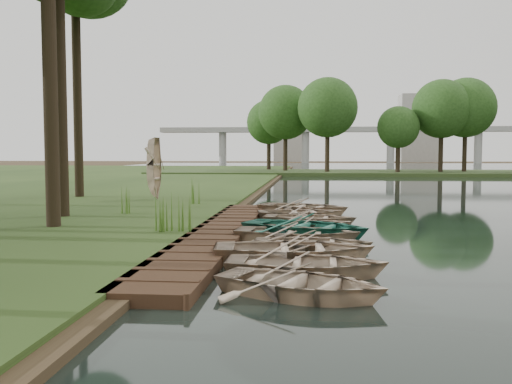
# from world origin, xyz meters

# --- Properties ---
(ground) EXTENTS (300.00, 300.00, 0.00)m
(ground) POSITION_xyz_m (0.00, 0.00, 0.00)
(ground) COLOR #3D2F1D
(boardwalk) EXTENTS (1.60, 16.00, 0.30)m
(boardwalk) POSITION_xyz_m (-1.60, 0.00, 0.15)
(boardwalk) COLOR #352114
(boardwalk) RESTS_ON ground
(peninsula) EXTENTS (50.00, 14.00, 0.45)m
(peninsula) POSITION_xyz_m (8.00, 50.00, 0.23)
(peninsula) COLOR #31451E
(peninsula) RESTS_ON ground
(far_trees) EXTENTS (45.60, 5.60, 8.80)m
(far_trees) POSITION_xyz_m (4.67, 50.00, 6.43)
(far_trees) COLOR black
(far_trees) RESTS_ON peninsula
(bridge) EXTENTS (95.90, 4.00, 8.60)m
(bridge) POSITION_xyz_m (12.31, 120.00, 7.08)
(bridge) COLOR #A5A5A0
(bridge) RESTS_ON ground
(building_a) EXTENTS (10.00, 8.00, 18.00)m
(building_a) POSITION_xyz_m (30.00, 140.00, 9.00)
(building_a) COLOR #A5A5A0
(building_a) RESTS_ON ground
(building_b) EXTENTS (8.00, 8.00, 12.00)m
(building_b) POSITION_xyz_m (-5.00, 145.00, 6.00)
(building_b) COLOR #A5A5A0
(building_b) RESTS_ON ground
(rowboat_0) EXTENTS (3.75, 3.25, 0.65)m
(rowboat_0) POSITION_xyz_m (1.00, -6.96, 0.38)
(rowboat_0) COLOR tan
(rowboat_0) RESTS_ON water
(rowboat_1) EXTENTS (3.43, 2.49, 0.70)m
(rowboat_1) POSITION_xyz_m (1.09, -5.31, 0.40)
(rowboat_1) COLOR tan
(rowboat_1) RESTS_ON water
(rowboat_2) EXTENTS (3.97, 2.99, 0.78)m
(rowboat_2) POSITION_xyz_m (0.80, -3.80, 0.44)
(rowboat_2) COLOR tan
(rowboat_2) RESTS_ON water
(rowboat_3) EXTENTS (3.11, 2.25, 0.63)m
(rowboat_3) POSITION_xyz_m (1.23, -2.44, 0.37)
(rowboat_3) COLOR tan
(rowboat_3) RESTS_ON water
(rowboat_4) EXTENTS (3.82, 2.93, 0.74)m
(rowboat_4) POSITION_xyz_m (0.80, -0.93, 0.42)
(rowboat_4) COLOR tan
(rowboat_4) RESTS_ON water
(rowboat_5) EXTENTS (4.68, 4.07, 0.81)m
(rowboat_5) POSITION_xyz_m (1.03, 0.10, 0.46)
(rowboat_5) COLOR #29725D
(rowboat_5) RESTS_ON water
(rowboat_6) EXTENTS (3.46, 2.89, 0.62)m
(rowboat_6) POSITION_xyz_m (1.12, 1.52, 0.36)
(rowboat_6) COLOR tan
(rowboat_6) RESTS_ON water
(rowboat_7) EXTENTS (3.54, 2.73, 0.68)m
(rowboat_7) POSITION_xyz_m (1.15, 2.95, 0.39)
(rowboat_7) COLOR tan
(rowboat_7) RESTS_ON water
(rowboat_8) EXTENTS (3.66, 2.91, 0.68)m
(rowboat_8) POSITION_xyz_m (0.80, 4.77, 0.39)
(rowboat_8) COLOR tan
(rowboat_8) RESTS_ON water
(rowboat_9) EXTENTS (4.46, 3.80, 0.78)m
(rowboat_9) POSITION_xyz_m (0.89, 6.42, 0.44)
(rowboat_9) COLOR tan
(rowboat_9) RESTS_ON water
(stored_rowboat) EXTENTS (3.08, 2.23, 0.63)m
(stored_rowboat) POSITION_xyz_m (-6.36, 10.26, 0.62)
(stored_rowboat) COLOR tan
(stored_rowboat) RESTS_ON bank
(reeds_0) EXTENTS (0.60, 0.60, 0.95)m
(reeds_0) POSITION_xyz_m (-2.60, -0.42, 0.77)
(reeds_0) COLOR #3F661E
(reeds_0) RESTS_ON bank
(reeds_1) EXTENTS (0.60, 0.60, 1.13)m
(reeds_1) POSITION_xyz_m (-3.16, -0.56, 0.86)
(reeds_1) COLOR #3F661E
(reeds_1) RESTS_ON bank
(reeds_2) EXTENTS (0.60, 0.60, 0.97)m
(reeds_2) POSITION_xyz_m (-5.84, 4.01, 0.79)
(reeds_2) COLOR #3F661E
(reeds_2) RESTS_ON bank
(reeds_3) EXTENTS (0.60, 0.60, 1.10)m
(reeds_3) POSITION_xyz_m (-4.01, 8.35, 0.85)
(reeds_3) COLOR #3F661E
(reeds_3) RESTS_ON bank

